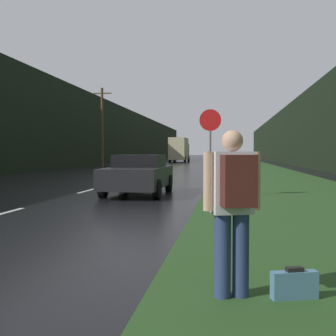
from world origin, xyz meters
TOP-DOWN VIEW (x-y plane):
  - grass_verge at (7.37, 40.00)m, footprint 6.00×240.00m
  - lane_stripe_c at (0.00, 15.59)m, footprint 0.12×3.00m
  - lane_stripe_d at (0.00, 22.59)m, footprint 0.12×3.00m
  - lane_stripe_e at (0.00, 29.59)m, footprint 0.12×3.00m
  - lane_stripe_f at (0.00, 36.59)m, footprint 0.12×3.00m
  - treeline_far_side at (-10.37, 50.00)m, footprint 2.00×140.00m
  - treeline_near_side at (13.37, 50.00)m, footprint 2.00×140.00m
  - utility_pole_far at (-6.46, 38.20)m, footprint 1.80×0.24m
  - stop_sign at (4.63, 13.28)m, footprint 0.68×0.07m
  - hitchhiker_with_backpack at (5.23, 4.06)m, footprint 0.54×0.48m
  - suitcase at (5.81, 4.12)m, footprint 0.46×0.23m
  - car_passing_near at (2.19, 14.01)m, footprint 1.91×4.17m
  - delivery_truck at (-2.19, 64.36)m, footprint 2.53×8.59m

SIDE VIEW (x-z plane):
  - lane_stripe_c at x=0.00m, z-range 0.00..0.01m
  - lane_stripe_d at x=0.00m, z-range 0.00..0.01m
  - lane_stripe_e at x=0.00m, z-range 0.00..0.01m
  - lane_stripe_f at x=0.00m, z-range 0.00..0.01m
  - grass_verge at x=7.37m, z-range 0.00..0.02m
  - suitcase at x=5.81m, z-range -0.01..0.31m
  - car_passing_near at x=2.19m, z-range 0.01..1.36m
  - hitchhiker_with_backpack at x=5.23m, z-range 0.12..1.75m
  - stop_sign at x=4.63m, z-range 0.32..3.09m
  - delivery_truck at x=-2.19m, z-range 0.10..3.77m
  - treeline_near_side at x=13.37m, z-range 0.00..7.28m
  - utility_pole_far at x=-6.46m, z-range 0.13..7.60m
  - treeline_far_side at x=-10.37m, z-range 0.00..7.88m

